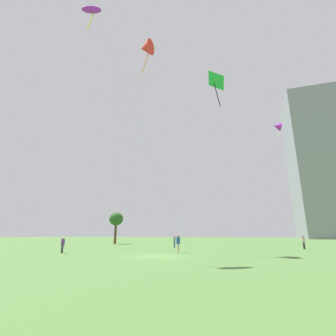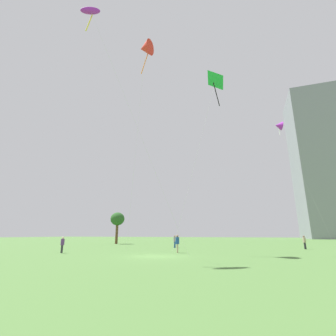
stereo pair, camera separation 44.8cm
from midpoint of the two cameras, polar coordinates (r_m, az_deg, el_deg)
The scene contains 11 objects.
ground at distance 21.74m, azimuth -2.40°, elevation -20.11°, with size 280.00×280.00×0.00m, color #4C7538.
person_standing_0 at distance 36.30m, azimuth 29.81°, elevation -14.77°, with size 0.36×0.36×1.64m.
person_standing_1 at distance 34.96m, azimuth 1.98°, elevation -16.73°, with size 0.37×0.37×1.67m.
person_standing_2 at distance 27.39m, azimuth -23.18°, elevation -16.06°, with size 0.35×0.35×1.56m.
person_standing_3 at distance 25.76m, azimuth 2.74°, elevation -17.11°, with size 0.39×0.39×1.75m.
kite_flying_0 at distance 31.21m, azimuth -17.34°, elevation 31.80°, with size 9.80×5.85×25.21m.
kite_flying_1 at distance 49.67m, azimuth 24.87°, elevation 9.03°, with size 6.96×3.22×22.02m.
kite_flying_2 at distance 31.08m, azimuth 11.59°, elevation 19.21°, with size 6.22×2.98×20.13m.
kite_flying_3 at distance 35.85m, azimuth -4.96°, elevation 26.30°, with size 3.92×3.57×26.73m.
park_tree_0 at distance 50.02m, azimuth -11.57°, elevation -11.83°, with size 2.73×2.73×6.02m.
distant_highrise_0 at distance 125.95m, azimuth 32.26°, elevation 1.03°, with size 19.90×23.69×64.37m, color gray.
Camera 2 is at (8.83, -19.79, 1.81)m, focal length 25.85 mm.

